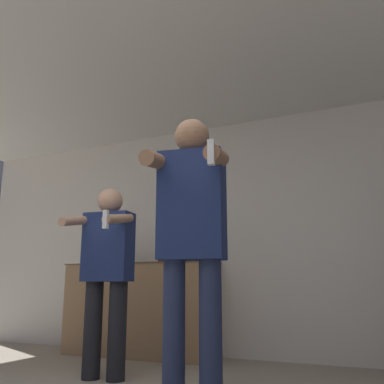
% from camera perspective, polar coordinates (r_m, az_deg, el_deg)
% --- Properties ---
extents(wall_back, '(7.00, 0.06, 2.55)m').
position_cam_1_polar(wall_back, '(4.76, 4.53, -5.81)').
color(wall_back, silver).
rests_on(wall_back, ground_plane).
extents(ceiling_slab, '(7.00, 3.53, 0.05)m').
position_cam_1_polar(ceiling_slab, '(3.81, -4.17, 16.63)').
color(ceiling_slab, silver).
rests_on(ceiling_slab, wall_back).
extents(counter, '(1.71, 0.56, 0.97)m').
position_cam_1_polar(counter, '(4.85, -6.87, -15.20)').
color(counter, '#997551').
rests_on(counter, ground_plane).
extents(bottle_tall_gin, '(0.09, 0.09, 0.33)m').
position_cam_1_polar(bottle_tall_gin, '(4.62, -3.03, -7.69)').
color(bottle_tall_gin, '#194723').
rests_on(bottle_tall_gin, counter).
extents(bottle_brown_liquor, '(0.08, 0.08, 0.27)m').
position_cam_1_polar(bottle_brown_liquor, '(4.47, 0.79, -8.10)').
color(bottle_brown_liquor, '#194723').
rests_on(bottle_brown_liquor, counter).
extents(bottle_dark_rum, '(0.08, 0.08, 0.25)m').
position_cam_1_polar(bottle_dark_rum, '(4.66, -4.07, -8.13)').
color(bottle_dark_rum, maroon).
rests_on(bottle_dark_rum, counter).
extents(bottle_amber_bourbon, '(0.08, 0.08, 0.25)m').
position_cam_1_polar(bottle_amber_bourbon, '(4.98, -10.36, -8.29)').
color(bottle_amber_bourbon, black).
rests_on(bottle_amber_bourbon, counter).
extents(person_woman_foreground, '(0.52, 0.48, 1.75)m').
position_cam_1_polar(person_woman_foreground, '(2.55, -0.04, -5.53)').
color(person_woman_foreground, navy).
rests_on(person_woman_foreground, ground_plane).
extents(person_man_side, '(0.50, 0.56, 1.55)m').
position_cam_1_polar(person_man_side, '(3.67, -11.29, -10.08)').
color(person_man_side, black).
rests_on(person_man_side, ground_plane).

